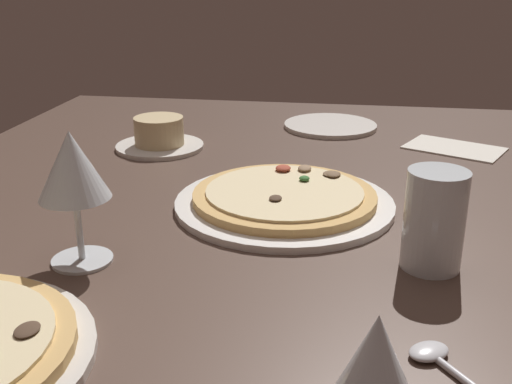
{
  "coord_description": "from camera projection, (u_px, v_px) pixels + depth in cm",
  "views": [
    {
      "loc": [
        -77.38,
        -16.44,
        37.44
      ],
      "look_at": [
        2.6,
        -3.73,
        7.0
      ],
      "focal_mm": 43.28,
      "sensor_mm": 36.0,
      "label": 1
    }
  ],
  "objects": [
    {
      "name": "dining_table",
      "position": [
        227.0,
        230.0,
        0.86
      ],
      "size": [
        150.0,
        110.0,
        4.0
      ],
      "primitive_type": "cube",
      "color": "brown",
      "rests_on": "ground"
    },
    {
      "name": "pizza_main",
      "position": [
        285.0,
        199.0,
        0.89
      ],
      "size": [
        31.67,
        31.67,
        3.39
      ],
      "color": "white",
      "rests_on": "dining_table"
    },
    {
      "name": "ramekin_on_saucer",
      "position": [
        159.0,
        136.0,
        1.16
      ],
      "size": [
        16.58,
        16.58,
        6.05
      ],
      "color": "silver",
      "rests_on": "dining_table"
    },
    {
      "name": "wine_glass_near",
      "position": [
        72.0,
        170.0,
        0.69
      ],
      "size": [
        8.22,
        8.22,
        15.99
      ],
      "color": "silver",
      "rests_on": "dining_table"
    },
    {
      "name": "water_glass",
      "position": [
        434.0,
        225.0,
        0.7
      ],
      "size": [
        6.92,
        6.92,
        11.73
      ],
      "color": "silver",
      "rests_on": "dining_table"
    },
    {
      "name": "side_plate",
      "position": [
        330.0,
        126.0,
        1.31
      ],
      "size": [
        19.65,
        19.65,
        0.9
      ],
      "primitive_type": "cylinder",
      "color": "silver",
      "rests_on": "dining_table"
    },
    {
      "name": "paper_menu",
      "position": [
        454.0,
        148.0,
        1.17
      ],
      "size": [
        17.47,
        20.3,
        0.3
      ],
      "primitive_type": "cube",
      "rotation": [
        0.0,
        0.0,
        -0.45
      ],
      "color": "silver",
      "rests_on": "dining_table"
    },
    {
      "name": "spoon",
      "position": [
        438.0,
        359.0,
        0.54
      ],
      "size": [
        9.29,
        7.73,
        1.0
      ],
      "color": "silver",
      "rests_on": "dining_table"
    }
  ]
}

